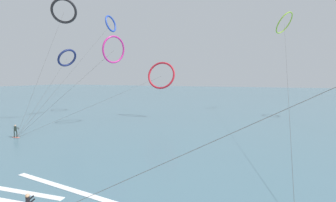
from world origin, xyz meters
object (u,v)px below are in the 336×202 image
surfer_coral (16,132)px  kite_magenta (114,50)px  kite_navy (67,58)px  kite_lime (284,23)px  kite_crimson (161,75)px  kite_cobalt (111,24)px  kite_charcoal (64,11)px

surfer_coral → kite_magenta: bearing=9.1°
surfer_coral → kite_magenta: size_ratio=0.12×
kite_navy → kite_lime: bearing=132.8°
kite_crimson → kite_magenta: size_ratio=1.63×
surfer_coral → kite_navy: (-7.04, 17.19, 10.99)m
kite_lime → kite_cobalt: kite_lime is taller
kite_charcoal → kite_navy: kite_charcoal is taller
kite_charcoal → kite_cobalt: bearing=-129.5°
kite_cobalt → kite_magenta: size_ratio=1.73×
kite_cobalt → kite_magenta: kite_cobalt is taller
kite_lime → kite_navy: bearing=-34.9°
surfer_coral → kite_lime: size_ratio=0.03×
surfer_coral → kite_cobalt: bearing=43.1°
kite_crimson → kite_navy: size_ratio=1.22×
surfer_coral → kite_navy: bearing=63.6°
surfer_coral → kite_cobalt: kite_cobalt is taller
kite_navy → kite_charcoal: bearing=53.6°
kite_crimson → kite_charcoal: kite_charcoal is taller
kite_lime → kite_crimson: bearing=-25.4°
surfer_coral → kite_cobalt: size_ratio=0.07×
surfer_coral → kite_navy: kite_navy is taller
kite_charcoal → surfer_coral: bearing=61.8°
surfer_coral → kite_lime: bearing=2.5°
surfer_coral → kite_crimson: 26.19m
kite_lime → kite_charcoal: size_ratio=2.55×
kite_lime → kite_navy: 47.78m
kite_navy → kite_magenta: kite_magenta is taller
kite_cobalt → kite_magenta: (8.22, -11.41, -6.77)m
kite_navy → kite_cobalt: kite_cobalt is taller
kite_navy → kite_cobalt: (6.32, 6.12, 7.33)m
kite_lime → kite_crimson: (-22.13, -18.89, -11.83)m
kite_cobalt → kite_crimson: bearing=-94.1°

